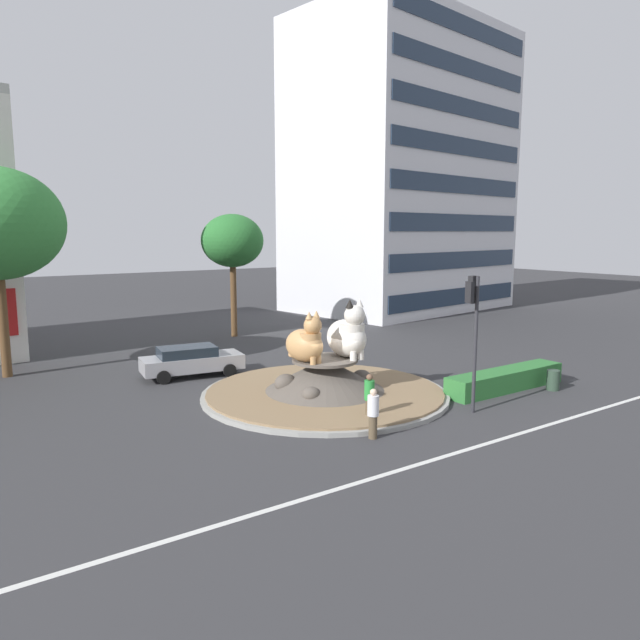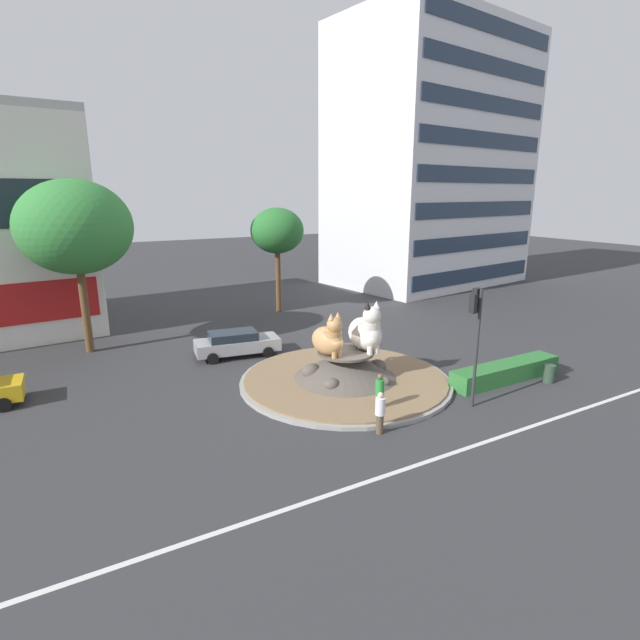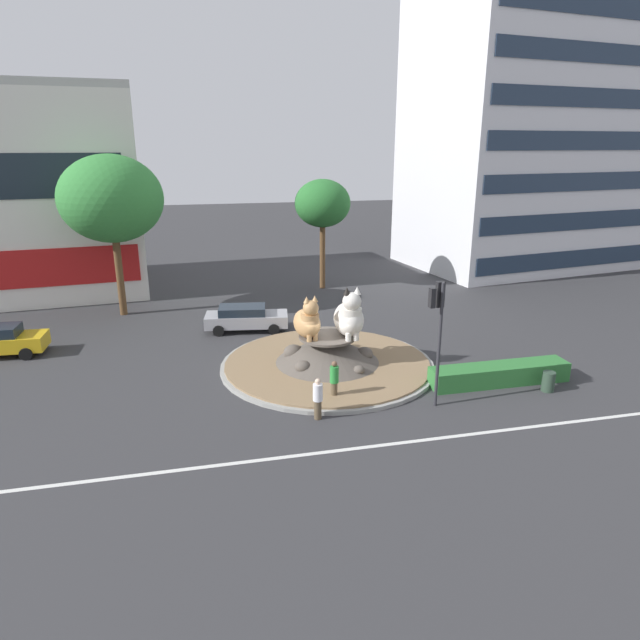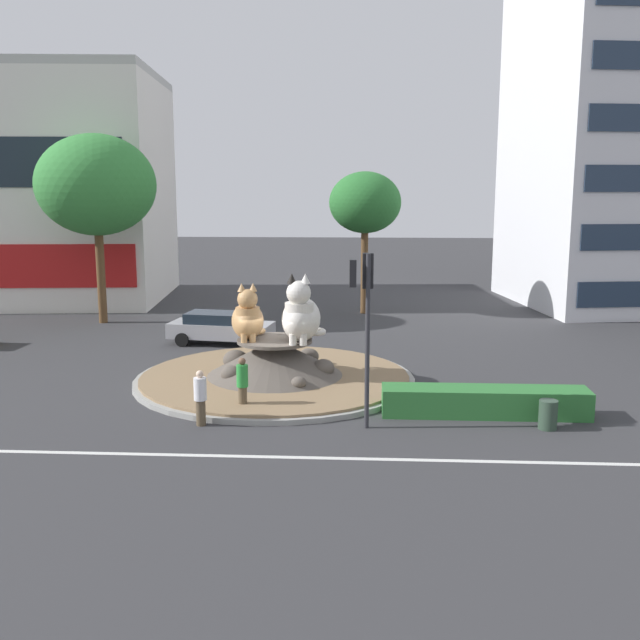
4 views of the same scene
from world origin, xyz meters
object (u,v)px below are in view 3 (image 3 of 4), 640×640
object	(u,v)px
litter_bin	(548,382)
second_tree_near_tower	(323,204)
pedestrian_green_shirt	(334,380)
cat_statue_calico	(308,322)
pedestrian_white_shirt	(318,398)
office_tower	(528,122)
broadleaf_tree_behind_island	(111,199)
traffic_light_mast	(438,317)
hatchback_near_shophouse	(246,318)
cat_statue_white	(349,317)

from	to	relation	value
litter_bin	second_tree_near_tower	bearing A→B (deg)	105.18
pedestrian_green_shirt	cat_statue_calico	bearing A→B (deg)	-169.44
pedestrian_white_shirt	litter_bin	distance (m)	10.58
pedestrian_green_shirt	office_tower	bearing A→B (deg)	140.81
office_tower	broadleaf_tree_behind_island	xyz separation A→B (m)	(-33.33, -8.76, -4.96)
traffic_light_mast	pedestrian_green_shirt	xyz separation A→B (m)	(-3.95, 1.35, -2.93)
pedestrian_white_shirt	office_tower	bearing A→B (deg)	79.45
second_tree_near_tower	office_tower	bearing A→B (deg)	14.37
pedestrian_green_shirt	traffic_light_mast	bearing A→B (deg)	75.97
second_tree_near_tower	hatchback_near_shophouse	world-z (taller)	second_tree_near_tower
cat_statue_white	office_tower	world-z (taller)	office_tower
broadleaf_tree_behind_island	pedestrian_white_shirt	distance (m)	20.11
cat_statue_white	traffic_light_mast	xyz separation A→B (m)	(2.32, -4.79, 1.31)
cat_statue_calico	pedestrian_green_shirt	size ratio (longest dim) A/B	1.27
cat_statue_calico	second_tree_near_tower	size ratio (longest dim) A/B	0.28
second_tree_near_tower	litter_bin	xyz separation A→B (m)	(5.52, -20.35, -5.87)
office_tower	pedestrian_white_shirt	distance (m)	37.03
broadleaf_tree_behind_island	pedestrian_white_shirt	world-z (taller)	broadleaf_tree_behind_island
office_tower	pedestrian_green_shirt	bearing A→B (deg)	-142.48
broadleaf_tree_behind_island	pedestrian_green_shirt	size ratio (longest dim) A/B	5.55
second_tree_near_tower	pedestrian_white_shirt	size ratio (longest dim) A/B	4.66
pedestrian_white_shirt	hatchback_near_shophouse	world-z (taller)	pedestrian_white_shirt
traffic_light_mast	office_tower	bearing A→B (deg)	-39.43
pedestrian_white_shirt	pedestrian_green_shirt	world-z (taller)	pedestrian_green_shirt
traffic_light_mast	office_tower	size ratio (longest dim) A/B	0.22
cat_statue_calico	office_tower	xyz separation A→B (m)	(23.59, 20.37, 9.85)
cat_statue_white	pedestrian_green_shirt	world-z (taller)	cat_statue_white
broadleaf_tree_behind_island	hatchback_near_shophouse	size ratio (longest dim) A/B	2.00
cat_statue_calico	office_tower	world-z (taller)	office_tower
cat_statue_calico	hatchback_near_shophouse	distance (m)	7.17
broadleaf_tree_behind_island	pedestrian_green_shirt	bearing A→B (deg)	-56.53
cat_statue_calico	pedestrian_green_shirt	bearing A→B (deg)	-4.38
traffic_light_mast	cat_statue_white	bearing A→B (deg)	23.57
hatchback_near_shophouse	cat_statue_calico	bearing A→B (deg)	-61.91
traffic_light_mast	pedestrian_white_shirt	bearing A→B (deg)	89.41
second_tree_near_tower	litter_bin	distance (m)	21.89
traffic_light_mast	pedestrian_green_shirt	size ratio (longest dim) A/B	2.95
broadleaf_tree_behind_island	pedestrian_white_shirt	bearing A→B (deg)	-61.64
broadleaf_tree_behind_island	litter_bin	xyz separation A→B (m)	(19.62, -16.52, -6.87)
office_tower	hatchback_near_shophouse	bearing A→B (deg)	-160.49
hatchback_near_shophouse	second_tree_near_tower	bearing A→B (deg)	61.15
second_tree_near_tower	pedestrian_white_shirt	xyz separation A→B (m)	(-5.05, -20.61, -5.41)
second_tree_near_tower	cat_statue_calico	bearing A→B (deg)	-105.77
office_tower	broadleaf_tree_behind_island	distance (m)	34.82
pedestrian_green_shirt	broadleaf_tree_behind_island	bearing A→B (deg)	-141.72
cat_statue_white	office_tower	distance (m)	31.38
pedestrian_white_shirt	cat_statue_calico	bearing A→B (deg)	115.46
office_tower	pedestrian_green_shirt	size ratio (longest dim) A/B	13.65
pedestrian_green_shirt	hatchback_near_shophouse	distance (m)	10.61
office_tower	hatchback_near_shophouse	distance (m)	31.56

